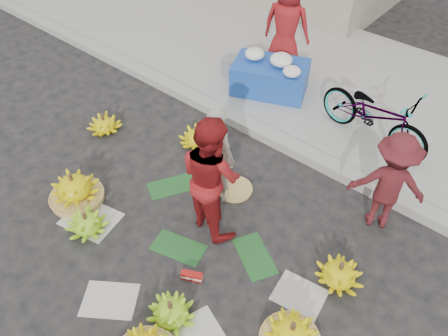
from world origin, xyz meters
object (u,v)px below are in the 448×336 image
Objects in this scene: vendor_cream at (218,155)px; flower_table at (271,76)px; bicycle at (375,114)px; banana_bunch_0 at (75,189)px; banana_bunch_4 at (291,336)px.

vendor_cream reaches higher than flower_table.
vendor_cream is at bearing 163.18° from bicycle.
banana_bunch_0 is at bearing 154.24° from bicycle.
bicycle is at bearing -26.30° from flower_table.
banana_bunch_0 is at bearing -177.30° from banana_bunch_4.
banana_bunch_0 is 0.49× the size of flower_table.
banana_bunch_0 is at bearing -121.31° from flower_table.
vendor_cream is 0.79× the size of bicycle.
bicycle is at bearing 103.56° from banana_bunch_4.
banana_bunch_0 reaches higher than banana_bunch_4.
banana_bunch_0 is at bearing 51.56° from vendor_cream.
flower_table is at bearing 81.06° from banana_bunch_0.
bicycle is (2.51, 3.54, 0.39)m from banana_bunch_0.
flower_table is 0.80× the size of bicycle.
banana_bunch_4 is (3.33, 0.16, -0.03)m from banana_bunch_0.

